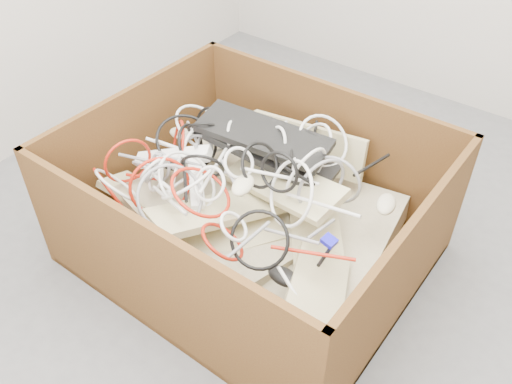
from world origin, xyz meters
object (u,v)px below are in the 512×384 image
Objects in this scene: cardboard_box at (249,225)px; vga_plug at (329,241)px; power_strip_right at (196,182)px; power_strip_left at (173,157)px.

vga_plug is at bearing -10.96° from cardboard_box.
vga_plug is at bearing 48.79° from power_strip_right.
cardboard_box is at bearing 79.38° from power_strip_right.
vga_plug is (0.54, 0.03, -0.00)m from power_strip_right.
cardboard_box reaches higher than vga_plug.
power_strip_right is at bearing -169.66° from vga_plug.
cardboard_box is 27.09× the size of vga_plug.
power_strip_right is (0.16, -0.06, -0.01)m from power_strip_left.
power_strip_left is (-0.32, -0.05, 0.21)m from cardboard_box.
power_strip_left is 1.21× the size of power_strip_right.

